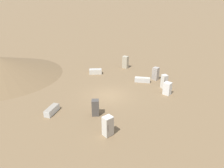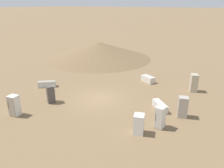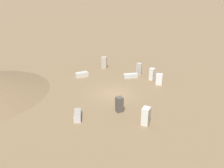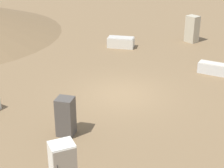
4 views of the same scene
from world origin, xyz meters
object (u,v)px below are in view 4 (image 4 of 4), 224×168
object	(u,v)px
discarded_fridge_1	(192,29)
discarded_fridge_6	(121,42)
discarded_fridge_3	(63,167)
discarded_fridge_4	(66,116)
discarded_fridge_5	(216,69)

from	to	relation	value
discarded_fridge_1	discarded_fridge_6	size ratio (longest dim) A/B	0.96
discarded_fridge_3	discarded_fridge_4	distance (m)	3.26
discarded_fridge_5	discarded_fridge_6	bearing A→B (deg)	75.20
discarded_fridge_4	discarded_fridge_6	world-z (taller)	discarded_fridge_4
discarded_fridge_5	discarded_fridge_4	bearing A→B (deg)	157.19
discarded_fridge_1	discarded_fridge_3	distance (m)	16.54
discarded_fridge_4	discarded_fridge_6	distance (m)	10.89
discarded_fridge_3	discarded_fridge_5	size ratio (longest dim) A/B	0.93
discarded_fridge_1	discarded_fridge_4	size ratio (longest dim) A/B	1.15
discarded_fridge_4	discarded_fridge_5	xyz separation A→B (m)	(-3.87, 8.68, -0.47)
discarded_fridge_3	discarded_fridge_5	xyz separation A→B (m)	(-7.08, 9.27, -0.53)
discarded_fridge_3	discarded_fridge_6	distance (m)	14.03
discarded_fridge_1	discarded_fridge_6	xyz separation A→B (m)	(-0.14, -4.94, -0.55)
discarded_fridge_3	discarded_fridge_4	xyz separation A→B (m)	(-3.21, 0.59, -0.06)
discarded_fridge_6	discarded_fridge_3	bearing A→B (deg)	-176.63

